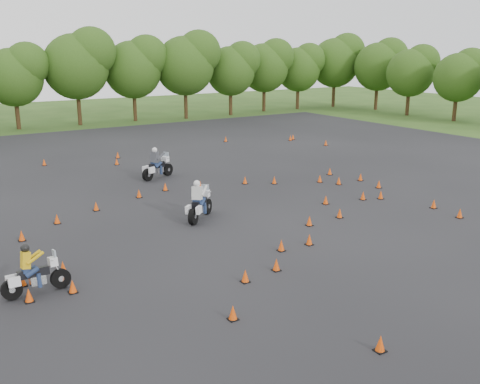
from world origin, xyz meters
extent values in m
plane|color=#2D5119|center=(0.00, 0.00, 0.00)|extent=(140.00, 140.00, 0.00)
plane|color=black|center=(0.00, 6.00, 0.01)|extent=(62.00, 62.00, 0.00)
cone|color=#DF4709|center=(5.18, 8.25, 0.23)|extent=(0.26, 0.26, 0.45)
cone|color=#DF4709|center=(-9.28, 1.52, 0.23)|extent=(0.26, 0.26, 0.45)
cone|color=#DF4709|center=(-1.13, 10.33, 0.23)|extent=(0.26, 0.26, 0.45)
cone|color=#DF4709|center=(10.19, 6.01, 0.23)|extent=(0.26, 0.26, 0.45)
cone|color=#DF4709|center=(16.27, 20.67, 0.23)|extent=(0.26, 0.26, 0.45)
cone|color=#DF4709|center=(-4.04, -2.71, 0.23)|extent=(0.26, 0.26, 0.45)
cone|color=#DF4709|center=(0.84, 9.74, 0.23)|extent=(0.26, 0.26, 0.45)
cone|color=#DF4709|center=(-5.43, 21.25, 0.23)|extent=(0.26, 0.26, 0.45)
cone|color=#DF4709|center=(9.80, 4.10, 0.23)|extent=(0.26, 0.26, 0.45)
cone|color=#DF4709|center=(16.70, 16.68, 0.23)|extent=(0.26, 0.26, 0.45)
cone|color=#DF4709|center=(-5.83, -4.78, 0.23)|extent=(0.26, 0.26, 0.45)
cone|color=#DF4709|center=(10.50, 22.90, 0.23)|extent=(0.26, 0.26, 0.45)
cone|color=#DF4709|center=(-1.03, 18.72, 0.23)|extent=(0.26, 0.26, 0.45)
cone|color=#DF4709|center=(7.78, 7.05, 0.23)|extent=(0.26, 0.26, 0.45)
cone|color=#DF4709|center=(3.89, 1.05, 0.23)|extent=(0.26, 0.26, 0.45)
cone|color=#DF4709|center=(-2.98, 9.75, 0.23)|extent=(0.26, 0.26, 0.45)
cone|color=#DF4709|center=(-7.99, 7.52, 0.23)|extent=(0.26, 0.26, 0.45)
cone|color=#DF4709|center=(15.71, 20.32, 0.23)|extent=(0.26, 0.26, 0.45)
cone|color=#DF4709|center=(-5.77, 8.61, 0.23)|extent=(0.26, 0.26, 0.45)
cone|color=#DF4709|center=(9.65, 8.25, 0.23)|extent=(0.26, 0.26, 0.45)
cone|color=#DF4709|center=(7.17, 2.77, 0.23)|extent=(0.26, 0.26, 0.45)
cone|color=#DF4709|center=(-2.51, -2.47, 0.23)|extent=(0.26, 0.26, 0.45)
cone|color=#DF4709|center=(4.89, 3.22, 0.23)|extent=(0.26, 0.26, 0.45)
cone|color=#DF4709|center=(-10.82, -0.21, 0.23)|extent=(0.26, 0.26, 0.45)
cone|color=#DF4709|center=(8.39, 6.02, 0.23)|extent=(0.26, 0.26, 0.45)
cone|color=#DF4709|center=(1.88, 0.92, 0.23)|extent=(0.26, 0.26, 0.45)
cone|color=#DF4709|center=(-10.76, 1.18, 0.23)|extent=(0.26, 0.26, 0.45)
cone|color=#DF4709|center=(-1.15, -0.96, 0.23)|extent=(0.26, 0.26, 0.45)
cone|color=#DF4709|center=(8.11, 2.37, 0.23)|extent=(0.26, 0.26, 0.45)
cone|color=#DF4709|center=(-0.13, 21.00, 0.23)|extent=(0.26, 0.26, 0.45)
cone|color=#DF4709|center=(3.66, 9.20, 0.23)|extent=(0.26, 0.26, 0.45)
cone|color=#DF4709|center=(-9.43, -0.29, 0.23)|extent=(0.26, 0.26, 0.45)
cone|color=#DF4709|center=(9.11, -0.35, 0.23)|extent=(0.26, 0.26, 0.45)
cone|color=#DF4709|center=(-9.87, 5.95, 0.23)|extent=(0.26, 0.26, 0.45)
cone|color=#DF4709|center=(-3.36, -8.43, 0.23)|extent=(0.26, 0.26, 0.45)
cone|color=#DF4709|center=(0.25, -1.04, 0.23)|extent=(0.26, 0.26, 0.45)
cone|color=#DF4709|center=(8.82, -2.10, 0.23)|extent=(0.26, 0.26, 0.45)
camera|label=1|loc=(-13.54, -17.32, 8.01)|focal=40.00mm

